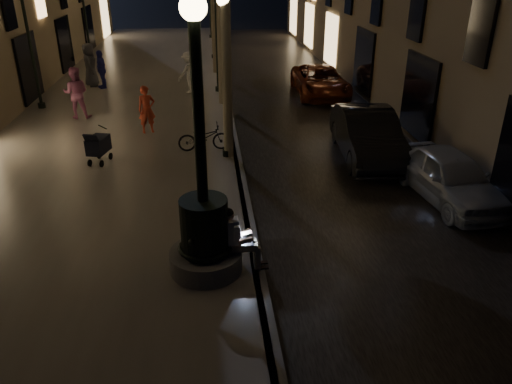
{
  "coord_description": "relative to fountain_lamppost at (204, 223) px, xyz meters",
  "views": [
    {
      "loc": [
        -0.86,
        -6.17,
        5.73
      ],
      "look_at": [
        0.07,
        3.0,
        1.33
      ],
      "focal_mm": 35.0,
      "sensor_mm": 36.0,
      "label": 1
    }
  ],
  "objects": [
    {
      "name": "seated_man_laptop",
      "position": [
        0.61,
        -0.0,
        -0.32
      ],
      "size": [
        0.93,
        0.31,
        1.3
      ],
      "color": "tan",
      "rests_on": "promenade"
    },
    {
      "name": "lamp_curb_c",
      "position": [
        0.7,
        22.0,
        2.02
      ],
      "size": [
        0.36,
        0.36,
        4.81
      ],
      "color": "black",
      "rests_on": "promenade"
    },
    {
      "name": "car_second",
      "position": [
        5.0,
        5.91,
        -0.46
      ],
      "size": [
        1.9,
        4.65,
        1.5
      ],
      "primitive_type": "imported",
      "rotation": [
        0.0,
        0.0,
        -0.07
      ],
      "color": "black",
      "rests_on": "ground"
    },
    {
      "name": "ground",
      "position": [
        1.0,
        13.0,
        -1.21
      ],
      "size": [
        120.0,
        120.0,
        0.0
      ],
      "primitive_type": "plane",
      "color": "black",
      "rests_on": "ground"
    },
    {
      "name": "lamp_left_c",
      "position": [
        -6.4,
        22.0,
        2.02
      ],
      "size": [
        0.36,
        0.36,
        4.81
      ],
      "color": "black",
      "rests_on": "promenade"
    },
    {
      "name": "car_front",
      "position": [
        6.2,
        2.84,
        -0.56
      ],
      "size": [
        1.91,
        3.94,
        1.29
      ],
      "primitive_type": "imported",
      "rotation": [
        0.0,
        0.0,
        0.1
      ],
      "color": "#B3B8BB",
      "rests_on": "ground"
    },
    {
      "name": "promenade",
      "position": [
        -3.0,
        13.0,
        -1.11
      ],
      "size": [
        8.0,
        45.0,
        0.2
      ],
      "primitive_type": "cube",
      "color": "slate",
      "rests_on": "ground"
    },
    {
      "name": "pedestrian_pink",
      "position": [
        -4.62,
        10.49,
        -0.07
      ],
      "size": [
        0.92,
        0.71,
        1.88
      ],
      "primitive_type": "imported",
      "rotation": [
        0.0,
        0.0,
        3.14
      ],
      "color": "#C26695",
      "rests_on": "promenade"
    },
    {
      "name": "lamp_left_b",
      "position": [
        -6.4,
        12.0,
        2.02
      ],
      "size": [
        0.36,
        0.36,
        4.81
      ],
      "color": "black",
      "rests_on": "promenade"
    },
    {
      "name": "pedestrian_dark",
      "position": [
        -5.09,
        15.55,
        -0.04
      ],
      "size": [
        0.78,
        1.04,
        1.94
      ],
      "primitive_type": "imported",
      "rotation": [
        0.0,
        0.0,
        1.76
      ],
      "color": "#36363B",
      "rests_on": "promenade"
    },
    {
      "name": "pedestrian_red",
      "position": [
        -1.88,
        8.5,
        -0.21
      ],
      "size": [
        0.67,
        0.54,
        1.6
      ],
      "primitive_type": "imported",
      "rotation": [
        0.0,
        0.0,
        0.3
      ],
      "color": "#CE4129",
      "rests_on": "promenade"
    },
    {
      "name": "car_third",
      "position": [
        5.22,
        13.57,
        -0.57
      ],
      "size": [
        2.22,
        4.65,
        1.28
      ],
      "primitive_type": "imported",
      "rotation": [
        0.0,
        0.0,
        -0.02
      ],
      "color": "maroon",
      "rests_on": "ground"
    },
    {
      "name": "lamp_curb_b",
      "position": [
        0.7,
        14.0,
        2.02
      ],
      "size": [
        0.36,
        0.36,
        4.81
      ],
      "color": "black",
      "rests_on": "promenade"
    },
    {
      "name": "stroller",
      "position": [
        -3.03,
        5.8,
        -0.46
      ],
      "size": [
        0.64,
        1.1,
        1.11
      ],
      "rotation": [
        0.0,
        0.0,
        -0.27
      ],
      "color": "black",
      "rests_on": "promenade"
    },
    {
      "name": "pedestrian_blue",
      "position": [
        -4.53,
        15.12,
        -0.16
      ],
      "size": [
        0.84,
        1.07,
        1.69
      ],
      "primitive_type": "imported",
      "rotation": [
        0.0,
        0.0,
        5.21
      ],
      "color": "navy",
      "rests_on": "promenade"
    },
    {
      "name": "fountain_lamppost",
      "position": [
        0.0,
        0.0,
        0.0
      ],
      "size": [
        1.4,
        1.4,
        5.21
      ],
      "color": "#59595B",
      "rests_on": "promenade"
    },
    {
      "name": "pedestrian_white",
      "position": [
        -0.54,
        13.88,
        -0.12
      ],
      "size": [
        1.31,
        1.21,
        1.78
      ],
      "primitive_type": "imported",
      "rotation": [
        0.0,
        0.0,
        3.78
      ],
      "color": "white",
      "rests_on": "promenade"
    },
    {
      "name": "cobble_lane",
      "position": [
        4.0,
        13.0,
        -1.2
      ],
      "size": [
        6.0,
        45.0,
        0.02
      ],
      "primitive_type": "cube",
      "color": "black",
      "rests_on": "ground"
    },
    {
      "name": "curb_strip",
      "position": [
        1.0,
        13.0,
        -1.11
      ],
      "size": [
        0.25,
        45.0,
        0.2
      ],
      "primitive_type": "cube",
      "color": "#59595B",
      "rests_on": "ground"
    },
    {
      "name": "lamp_curb_a",
      "position": [
        0.7,
        6.0,
        2.02
      ],
      "size": [
        0.36,
        0.36,
        4.81
      ],
      "color": "black",
      "rests_on": "promenade"
    },
    {
      "name": "bicycle",
      "position": [
        0.02,
        6.56,
        -0.59
      ],
      "size": [
        1.64,
        0.67,
        0.84
      ],
      "primitive_type": "imported",
      "rotation": [
        0.0,
        0.0,
        1.64
      ],
      "color": "black",
      "rests_on": "promenade"
    }
  ]
}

